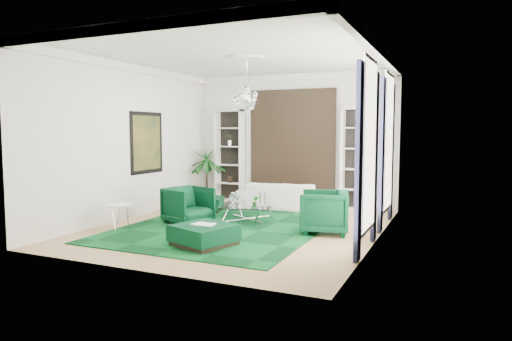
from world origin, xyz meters
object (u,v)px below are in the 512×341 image
at_px(sofa, 283,195).
at_px(armchair_left, 188,205).
at_px(ottoman_front, 204,235).
at_px(side_table, 120,217).
at_px(armchair_right, 324,212).
at_px(ottoman_side, 206,204).
at_px(coffee_table, 248,213).
at_px(palm, 207,167).

relative_size(sofa, armchair_left, 2.61).
relative_size(sofa, ottoman_front, 2.46).
bearing_deg(side_table, armchair_right, 19.94).
xyz_separation_m(armchair_right, ottoman_side, (-3.60, 1.26, -0.26)).
bearing_deg(side_table, coffee_table, 41.24).
relative_size(side_table, palm, 0.27).
bearing_deg(side_table, sofa, 61.36).
relative_size(armchair_left, coffee_table, 0.79).
xyz_separation_m(armchair_left, palm, (-1.29, 3.09, 0.63)).
height_order(sofa, armchair_left, armchair_left).
bearing_deg(sofa, ottoman_front, 81.24).
distance_m(armchair_right, ottoman_side, 3.82).
xyz_separation_m(sofa, armchair_right, (1.91, -2.61, 0.09)).
distance_m(armchair_left, coffee_table, 1.42).
bearing_deg(armchair_left, sofa, -3.06).
bearing_deg(armchair_left, ottoman_front, -119.91).
height_order(armchair_right, palm, palm).
xyz_separation_m(armchair_left, armchair_right, (3.15, 0.33, 0.02)).
height_order(ottoman_front, palm, palm).
height_order(armchair_left, coffee_table, armchair_left).
height_order(coffee_table, palm, palm).
xyz_separation_m(armchair_right, ottoman_front, (-1.77, -1.96, -0.25)).
bearing_deg(ottoman_side, side_table, -101.49).
bearing_deg(armchair_right, side_table, -83.59).
bearing_deg(armchair_left, ottoman_side, 35.65).
distance_m(armchair_right, palm, 5.27).
relative_size(coffee_table, side_table, 2.08).
distance_m(sofa, armchair_left, 3.19).
relative_size(armchair_left, side_table, 1.64).
bearing_deg(armchair_right, armchair_left, -97.61).
xyz_separation_m(ottoman_side, side_table, (-0.56, -2.77, 0.09)).
bearing_deg(palm, armchair_right, -31.86).
xyz_separation_m(ottoman_side, ottoman_front, (1.83, -3.21, 0.01)).
bearing_deg(sofa, palm, -14.03).
height_order(ottoman_side, side_table, side_table).
bearing_deg(coffee_table, sofa, 88.61).
bearing_deg(ottoman_side, armchair_right, -19.23).
distance_m(ottoman_front, side_table, 2.43).
relative_size(armchair_left, armchair_right, 0.95).
distance_m(coffee_table, ottoman_front, 2.38).
relative_size(armchair_right, ottoman_side, 1.17).
relative_size(ottoman_front, side_table, 1.74).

